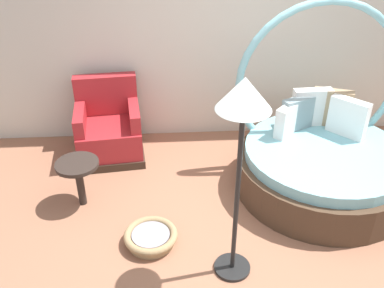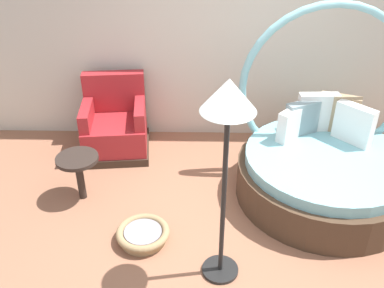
% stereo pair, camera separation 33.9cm
% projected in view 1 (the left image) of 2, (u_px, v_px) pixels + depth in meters
% --- Properties ---
extents(ground_plane, '(8.00, 8.00, 0.02)m').
position_uv_depth(ground_plane, '(242.00, 237.00, 4.13)').
color(ground_plane, '#936047').
extents(back_wall, '(8.00, 0.12, 2.84)m').
position_uv_depth(back_wall, '(220.00, 28.00, 5.19)').
color(back_wall, beige).
rests_on(back_wall, ground_plane).
extents(round_daybed, '(1.86, 1.86, 1.97)m').
position_uv_depth(round_daybed, '(321.00, 155.00, 4.66)').
color(round_daybed, '#473323').
rests_on(round_daybed, ground_plane).
extents(red_armchair, '(0.88, 0.88, 0.94)m').
position_uv_depth(red_armchair, '(109.00, 129.00, 5.25)').
color(red_armchair, '#38281E').
rests_on(red_armchair, ground_plane).
extents(pet_basket, '(0.51, 0.51, 0.13)m').
position_uv_depth(pet_basket, '(151.00, 237.00, 4.01)').
color(pet_basket, '#9E7F56').
rests_on(pet_basket, ground_plane).
extents(side_table, '(0.44, 0.44, 0.52)m').
position_uv_depth(side_table, '(78.00, 170.00, 4.33)').
color(side_table, '#2D231E').
rests_on(side_table, ground_plane).
extents(floor_lamp, '(0.40, 0.40, 1.82)m').
position_uv_depth(floor_lamp, '(243.00, 115.00, 2.98)').
color(floor_lamp, black).
rests_on(floor_lamp, ground_plane).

